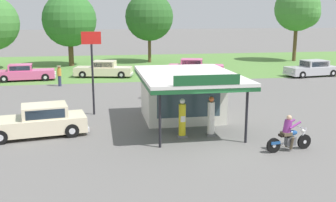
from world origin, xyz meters
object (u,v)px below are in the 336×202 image
at_px(parked_car_back_row_centre_left, 25,73).
at_px(parked_car_back_row_left, 312,69).
at_px(featured_classic_sedan, 38,122).
at_px(bystander_leaning_by_kiosk, 59,75).
at_px(roadside_pole_sign, 92,59).
at_px(bystander_chatting_near_pumps, 156,86).
at_px(gas_pump_nearside, 182,120).
at_px(gas_pump_offside, 211,118).
at_px(parked_car_back_row_far_left, 104,70).
at_px(parked_car_back_row_far_right, 195,68).
at_px(motorcycle_with_rider, 289,136).

xyz_separation_m(parked_car_back_row_centre_left, parked_car_back_row_left, (26.39, -2.03, 0.03)).
xyz_separation_m(featured_classic_sedan, bystander_leaning_by_kiosk, (-0.19, 13.91, 0.21)).
relative_size(featured_classic_sedan, parked_car_back_row_centre_left, 0.95).
bearing_deg(roadside_pole_sign, parked_car_back_row_centre_left, 114.14).
bearing_deg(roadside_pole_sign, parked_car_back_row_left, 29.75).
bearing_deg(parked_car_back_row_centre_left, roadside_pole_sign, -65.86).
bearing_deg(bystander_chatting_near_pumps, gas_pump_nearside, -90.05).
height_order(featured_classic_sedan, bystander_leaning_by_kiosk, bystander_leaning_by_kiosk).
bearing_deg(bystander_leaning_by_kiosk, gas_pump_offside, -61.45).
bearing_deg(featured_classic_sedan, gas_pump_nearside, -12.03).
height_order(parked_car_back_row_far_left, bystander_leaning_by_kiosk, bystander_leaning_by_kiosk).
relative_size(parked_car_back_row_left, bystander_chatting_near_pumps, 3.03).
distance_m(featured_classic_sedan, roadside_pole_sign, 5.27).
bearing_deg(featured_classic_sedan, bystander_leaning_by_kiosk, 90.78).
height_order(parked_car_back_row_far_left, parked_car_back_row_left, parked_car_back_row_left).
height_order(gas_pump_offside, bystander_chatting_near_pumps, gas_pump_offside).
bearing_deg(gas_pump_nearside, parked_car_back_row_centre_left, 118.55).
relative_size(parked_car_back_row_far_left, parked_car_back_row_left, 1.06).
xyz_separation_m(parked_car_back_row_far_left, parked_car_back_row_far_right, (8.65, -0.56, 0.04)).
bearing_deg(bystander_chatting_near_pumps, parked_car_back_row_far_right, 62.83).
bearing_deg(parked_car_back_row_left, roadside_pole_sign, -150.25).
bearing_deg(bystander_leaning_by_kiosk, gas_pump_nearside, -65.64).
relative_size(gas_pump_nearside, bystander_chatting_near_pumps, 1.06).
relative_size(motorcycle_with_rider, parked_car_back_row_far_right, 0.38).
bearing_deg(parked_car_back_row_centre_left, motorcycle_with_rider, -56.42).
bearing_deg(gas_pump_offside, roadside_pole_sign, 136.77).
distance_m(parked_car_back_row_far_left, bystander_leaning_by_kiosk, 5.69).
bearing_deg(roadside_pole_sign, gas_pump_offside, -43.23).
distance_m(motorcycle_with_rider, parked_car_back_row_left, 22.96).
relative_size(bystander_leaning_by_kiosk, roadside_pole_sign, 0.35).
height_order(parked_car_back_row_centre_left, bystander_chatting_near_pumps, bystander_chatting_near_pumps).
relative_size(gas_pump_offside, parked_car_back_row_far_right, 0.34).
height_order(featured_classic_sedan, roadside_pole_sign, roadside_pole_sign).
height_order(motorcycle_with_rider, parked_car_back_row_far_right, motorcycle_with_rider).
bearing_deg(gas_pump_offside, motorcycle_with_rider, -45.62).
relative_size(gas_pump_offside, motorcycle_with_rider, 0.88).
bearing_deg(bystander_chatting_near_pumps, bystander_leaning_by_kiosk, 136.70).
distance_m(gas_pump_offside, parked_car_back_row_left, 22.36).
distance_m(gas_pump_nearside, parked_car_back_row_far_right, 19.90).
distance_m(parked_car_back_row_far_right, bystander_chatting_near_pumps, 11.67).
height_order(gas_pump_nearside, roadside_pole_sign, roadside_pole_sign).
distance_m(gas_pump_nearside, featured_classic_sedan, 6.92).
distance_m(parked_car_back_row_far_left, parked_car_back_row_left, 19.67).
bearing_deg(bystander_chatting_near_pumps, motorcycle_with_rider, -70.61).
height_order(gas_pump_nearside, parked_car_back_row_centre_left, gas_pump_nearside).
bearing_deg(motorcycle_with_rider, bystander_leaning_by_kiosk, 121.36).
xyz_separation_m(parked_car_back_row_centre_left, bystander_chatting_near_pumps, (10.26, -10.05, 0.30)).
bearing_deg(bystander_leaning_by_kiosk, parked_car_back_row_left, 3.62).
bearing_deg(parked_car_back_row_centre_left, featured_classic_sedan, -78.65).
bearing_deg(parked_car_back_row_far_right, gas_pump_nearside, -105.54).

